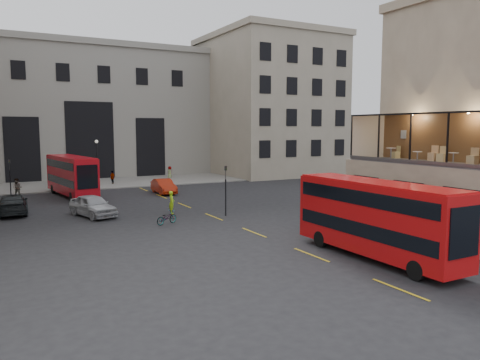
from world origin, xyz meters
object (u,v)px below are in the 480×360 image
cafe_chair_b (442,157)px  cafe_chair_c (433,156)px  street_lamp_b (97,166)px  bicycle (167,218)px  cyclist (172,202)px  cafe_chair_a (473,159)px  cafe_table_far (391,152)px  cafe_table_mid (417,155)px  car_c (12,204)px  cafe_table_near (453,157)px  traffic_light_near (226,184)px  pedestrian_a (17,188)px  car_b (164,186)px  pedestrian_d (170,172)px  bus_near (376,215)px  pedestrian_b (60,186)px  bus_far (71,174)px  pedestrian_c (112,178)px  traffic_light_far (10,174)px  cafe_chair_d (396,155)px  car_a (93,206)px

cafe_chair_b → cafe_chair_c: (0.33, 0.90, 0.00)m
street_lamp_b → bicycle: bearing=-90.0°
cyclist → cafe_chair_a: cafe_chair_a is taller
street_lamp_b → cafe_table_far: bearing=-69.3°
cafe_table_mid → cafe_chair_a: bearing=-55.9°
car_c → cafe_table_near: (21.24, -22.56, 4.27)m
car_c → cafe_chair_c: bearing=142.2°
traffic_light_near → street_lamp_b: (-5.00, 22.00, -0.03)m
cafe_table_mid → traffic_light_near: bearing=117.9°
bicycle → pedestrian_a: 20.52m
car_b → cafe_chair_a: cafe_chair_a is taller
bicycle → cafe_table_near: cafe_table_near is taller
bicycle → cyclist: cyclist is taller
cafe_table_far → cafe_chair_a: (1.12, -4.92, -0.23)m
pedestrian_d → street_lamp_b: bearing=84.2°
bicycle → cafe_table_mid: bearing=-158.0°
bus_near → bicycle: bus_near is taller
bicycle → cafe_chair_b: cafe_chair_b is taller
street_lamp_b → pedestrian_b: bearing=-145.7°
cafe_table_near → cafe_chair_c: 3.12m
bus_far → pedestrian_b: 3.17m
car_c → pedestrian_c: 19.13m
pedestrian_b → cafe_table_far: size_ratio=1.95×
cafe_table_mid → pedestrian_d: bearing=91.5°
cafe_table_near → cafe_chair_b: cafe_chair_b is taller
traffic_light_far → cafe_chair_b: bearing=-51.8°
cafe_table_near → pedestrian_a: bearing=122.5°
pedestrian_b → cafe_chair_b: cafe_chair_b is taller
traffic_light_near → pedestrian_b: 21.27m
cafe_table_near → cafe_chair_c: cafe_chair_c is taller
traffic_light_far → cafe_table_mid: bearing=-54.0°
traffic_light_far → cafe_chair_c: cafe_chair_c is taller
cafe_chair_b → pedestrian_c: bearing=107.3°
car_c → pedestrian_a: pedestrian_a is taller
car_b → cafe_chair_c: cafe_chair_c is taller
cafe_table_near → pedestrian_b: bearing=116.3°
traffic_light_near → street_lamp_b: bearing=102.8°
cyclist → cafe_table_mid: bearing=-127.0°
pedestrian_a → pedestrian_d: size_ratio=1.14×
street_lamp_b → pedestrian_d: 11.76m
street_lamp_b → cafe_chair_c: cafe_chair_c is taller
bicycle → cafe_table_mid: cafe_table_mid is taller
bus_far → cafe_chair_a: cafe_chair_a is taller
cafe_chair_d → cyclist: bearing=136.3°
bus_near → cafe_chair_d: (7.04, 5.44, 2.64)m
cyclist → cafe_chair_a: bearing=-126.9°
car_a → pedestrian_a: pedestrian_a is taller
pedestrian_c → bicycle: bearing=42.2°
cyclist → car_c: bearing=82.1°
cafe_chair_c → cafe_chair_a: bearing=-100.9°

